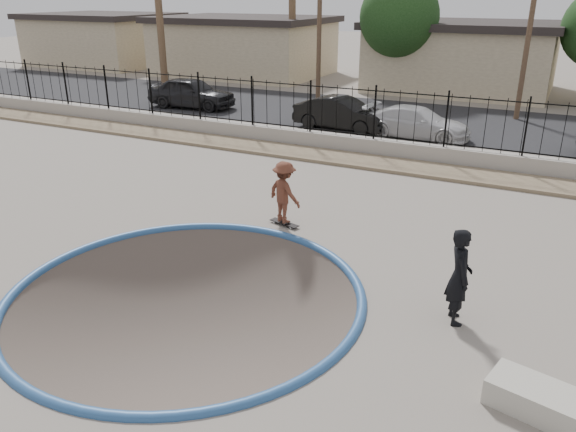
% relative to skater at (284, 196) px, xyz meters
% --- Properties ---
extents(ground, '(120.00, 120.00, 2.20)m').
position_rel_skater_xyz_m(ground, '(-0.12, 9.00, -1.89)').
color(ground, slate).
rests_on(ground, ground).
extents(bowl_pit, '(6.84, 6.84, 1.80)m').
position_rel_skater_xyz_m(bowl_pit, '(-0.12, -4.00, -0.79)').
color(bowl_pit, '#50453D').
rests_on(bowl_pit, ground).
extents(coping_ring, '(7.04, 7.04, 0.20)m').
position_rel_skater_xyz_m(coping_ring, '(-0.12, -4.00, -0.79)').
color(coping_ring, '#295287').
rests_on(coping_ring, ground).
extents(rock_strip, '(42.00, 1.60, 0.11)m').
position_rel_skater_xyz_m(rock_strip, '(-0.12, 6.20, -0.73)').
color(rock_strip, '#8A735A').
rests_on(rock_strip, ground).
extents(retaining_wall, '(42.00, 0.45, 0.60)m').
position_rel_skater_xyz_m(retaining_wall, '(-0.12, 7.30, -0.49)').
color(retaining_wall, '#A29B8E').
rests_on(retaining_wall, ground).
extents(fence, '(40.00, 0.04, 1.80)m').
position_rel_skater_xyz_m(fence, '(-0.12, 7.30, 0.71)').
color(fence, black).
rests_on(fence, retaining_wall).
extents(street, '(90.00, 8.00, 0.04)m').
position_rel_skater_xyz_m(street, '(-0.12, 14.00, -0.77)').
color(street, black).
rests_on(street, ground).
extents(house_west_far, '(10.60, 8.60, 3.90)m').
position_rel_skater_xyz_m(house_west_far, '(-28.12, 23.50, 1.19)').
color(house_west_far, tan).
rests_on(house_west_far, ground).
extents(house_west, '(11.60, 8.60, 3.90)m').
position_rel_skater_xyz_m(house_west, '(-15.12, 23.50, 1.19)').
color(house_west, tan).
rests_on(house_west, ground).
extents(house_center, '(10.60, 8.60, 3.90)m').
position_rel_skater_xyz_m(house_center, '(-0.12, 23.50, 1.19)').
color(house_center, tan).
rests_on(house_center, ground).
extents(utility_pole_left, '(1.70, 0.24, 9.00)m').
position_rel_skater_xyz_m(utility_pole_left, '(-6.12, 16.00, 3.91)').
color(utility_pole_left, '#473323').
rests_on(utility_pole_left, ground).
extents(utility_pole_mid, '(1.70, 0.24, 9.50)m').
position_rel_skater_xyz_m(utility_pole_mid, '(3.88, 16.00, 4.17)').
color(utility_pole_mid, '#473323').
rests_on(utility_pole_mid, ground).
extents(street_tree_left, '(4.32, 4.32, 6.36)m').
position_rel_skater_xyz_m(street_tree_left, '(-3.12, 20.00, 3.40)').
color(street_tree_left, '#473323').
rests_on(street_tree_left, ground).
extents(skater, '(1.16, 0.91, 1.57)m').
position_rel_skater_xyz_m(skater, '(0.00, 0.00, 0.00)').
color(skater, brown).
rests_on(skater, ground).
extents(skateboard, '(0.86, 0.42, 0.07)m').
position_rel_skater_xyz_m(skateboard, '(-0.00, 0.00, -0.73)').
color(skateboard, black).
rests_on(skateboard, ground).
extents(videographer, '(0.65, 0.77, 1.79)m').
position_rel_skater_xyz_m(videographer, '(4.75, -2.58, 0.11)').
color(videographer, black).
rests_on(videographer, ground).
extents(concrete_ledge, '(1.72, 1.05, 0.40)m').
position_rel_skater_xyz_m(concrete_ledge, '(6.39, -4.48, -0.59)').
color(concrete_ledge, '#B1AC9D').
rests_on(concrete_ledge, ground).
extents(car_a, '(4.53, 2.05, 1.51)m').
position_rel_skater_xyz_m(car_a, '(-11.07, 11.50, 0.00)').
color(car_a, black).
rests_on(car_a, street).
extents(car_b, '(4.23, 1.81, 1.36)m').
position_rel_skater_xyz_m(car_b, '(-2.54, 10.40, -0.07)').
color(car_b, black).
rests_on(car_b, street).
extents(car_c, '(4.31, 1.96, 1.22)m').
position_rel_skater_xyz_m(car_c, '(0.67, 10.40, -0.14)').
color(car_c, silver).
rests_on(car_c, street).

